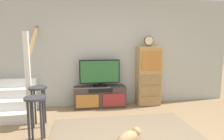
{
  "coord_description": "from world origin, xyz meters",
  "views": [
    {
      "loc": [
        -0.73,
        -2.41,
        1.58
      ],
      "look_at": [
        -0.08,
        1.69,
        1.0
      ],
      "focal_mm": 30.75,
      "sensor_mm": 36.0,
      "label": 1
    }
  ],
  "objects_px": {
    "media_console": "(100,97)",
    "bar_stool_far": "(38,97)",
    "side_cabinet": "(148,76)",
    "bar_stool_near": "(36,109)",
    "television": "(100,72)",
    "desk_clock": "(149,41)",
    "dog": "(129,138)"
  },
  "relations": [
    {
      "from": "television",
      "to": "side_cabinet",
      "type": "height_order",
      "value": "side_cabinet"
    },
    {
      "from": "side_cabinet",
      "to": "dog",
      "type": "height_order",
      "value": "side_cabinet"
    },
    {
      "from": "desk_clock",
      "to": "bar_stool_far",
      "type": "bearing_deg",
      "value": -160.21
    },
    {
      "from": "television",
      "to": "desk_clock",
      "type": "height_order",
      "value": "desk_clock"
    },
    {
      "from": "television",
      "to": "dog",
      "type": "height_order",
      "value": "television"
    },
    {
      "from": "television",
      "to": "bar_stool_far",
      "type": "height_order",
      "value": "television"
    },
    {
      "from": "side_cabinet",
      "to": "television",
      "type": "bearing_deg",
      "value": 179.37
    },
    {
      "from": "media_console",
      "to": "desk_clock",
      "type": "height_order",
      "value": "desk_clock"
    },
    {
      "from": "desk_clock",
      "to": "television",
      "type": "bearing_deg",
      "value": 178.65
    },
    {
      "from": "bar_stool_far",
      "to": "dog",
      "type": "relative_size",
      "value": 1.57
    },
    {
      "from": "media_console",
      "to": "dog",
      "type": "bearing_deg",
      "value": -81.72
    },
    {
      "from": "media_console",
      "to": "desk_clock",
      "type": "relative_size",
      "value": 4.88
    },
    {
      "from": "side_cabinet",
      "to": "dog",
      "type": "bearing_deg",
      "value": -117.51
    },
    {
      "from": "media_console",
      "to": "television",
      "type": "relative_size",
      "value": 1.29
    },
    {
      "from": "media_console",
      "to": "bar_stool_far",
      "type": "bearing_deg",
      "value": -144.49
    },
    {
      "from": "bar_stool_near",
      "to": "television",
      "type": "bearing_deg",
      "value": 53.22
    },
    {
      "from": "side_cabinet",
      "to": "bar_stool_near",
      "type": "bearing_deg",
      "value": -147.33
    },
    {
      "from": "bar_stool_far",
      "to": "media_console",
      "type": "bearing_deg",
      "value": 35.51
    },
    {
      "from": "media_console",
      "to": "television",
      "type": "distance_m",
      "value": 0.61
    },
    {
      "from": "bar_stool_near",
      "to": "dog",
      "type": "relative_size",
      "value": 1.53
    },
    {
      "from": "dog",
      "to": "media_console",
      "type": "bearing_deg",
      "value": 98.28
    },
    {
      "from": "media_console",
      "to": "bar_stool_far",
      "type": "relative_size",
      "value": 1.67
    },
    {
      "from": "media_console",
      "to": "bar_stool_near",
      "type": "xyz_separation_m",
      "value": [
        -1.17,
        -1.54,
        0.29
      ]
    },
    {
      "from": "television",
      "to": "media_console",
      "type": "bearing_deg",
      "value": -90.0
    },
    {
      "from": "media_console",
      "to": "bar_stool_near",
      "type": "distance_m",
      "value": 1.95
    },
    {
      "from": "dog",
      "to": "desk_clock",
      "type": "bearing_deg",
      "value": 62.85
    },
    {
      "from": "television",
      "to": "bar_stool_far",
      "type": "distance_m",
      "value": 1.59
    },
    {
      "from": "media_console",
      "to": "dog",
      "type": "height_order",
      "value": "media_console"
    },
    {
      "from": "bar_stool_far",
      "to": "bar_stool_near",
      "type": "bearing_deg",
      "value": -81.88
    },
    {
      "from": "desk_clock",
      "to": "dog",
      "type": "bearing_deg",
      "value": -117.15
    },
    {
      "from": "media_console",
      "to": "side_cabinet",
      "type": "relative_size",
      "value": 0.85
    },
    {
      "from": "bar_stool_far",
      "to": "dog",
      "type": "height_order",
      "value": "bar_stool_far"
    }
  ]
}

